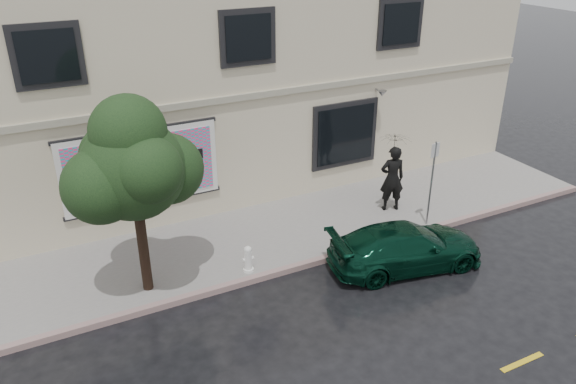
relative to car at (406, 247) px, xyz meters
name	(u,v)px	position (x,y,z in m)	size (l,w,h in m)	color
ground	(338,298)	(-2.24, -0.40, -0.58)	(90.00, 90.00, 0.00)	black
sidewalk	(277,233)	(-2.24, 2.85, -0.50)	(20.00, 3.50, 0.15)	gray
curb	(307,264)	(-2.24, 1.10, -0.50)	(20.00, 0.18, 0.16)	slate
building	(202,69)	(-2.23, 8.60, 2.92)	(20.00, 8.12, 7.00)	beige
billboard	(141,168)	(-5.44, 4.52, 1.48)	(4.30, 0.16, 2.20)	white
car	(406,247)	(0.00, 0.00, 0.00)	(1.75, 3.96, 1.15)	black
pedestrian	(392,179)	(1.38, 2.54, 0.58)	(0.73, 0.48, 2.01)	black
umbrella	(396,135)	(1.38, 2.54, 1.94)	(0.95, 0.95, 0.70)	black
street_tree	(133,170)	(-6.14, 1.80, 2.63)	(2.25, 2.25, 4.21)	black
fire_hydrant	(248,259)	(-3.74, 1.40, -0.09)	(0.29, 0.27, 0.70)	white
sign_pole	(432,176)	(1.78, 1.30, 1.09)	(0.31, 0.07, 2.51)	gray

